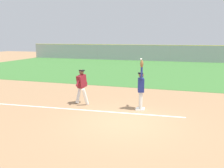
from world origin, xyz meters
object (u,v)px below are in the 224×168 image
Objects in this scene: baseball at (141,59)px; parked_car_silver at (179,55)px; fielder at (141,86)px; first_base at (140,109)px; parked_car_green at (148,54)px; parked_car_blue at (216,55)px; runner at (82,84)px.

parked_car_silver is at bearing 88.53° from baseball.
baseball is at bearing 80.81° from fielder.
parked_car_green is at bearing 98.18° from first_base.
parked_car_blue reaches higher than first_base.
runner is 23.24× the size of baseball.
baseball is at bearing -98.07° from parked_car_silver.
fielder is at bearing -98.12° from parked_car_silver.
fielder is 0.51× the size of parked_car_blue.
baseball is 27.56m from parked_car_silver.
first_base is 5.14× the size of baseball.
parked_car_green is at bearing -95.67° from fielder.
parked_car_silver is at bearing 88.44° from first_base.
parked_car_silver is (0.74, 27.22, 0.63)m from first_base.
parked_car_green is at bearing 172.41° from parked_car_silver.
fielder reaches higher than parked_car_green.
fielder is 27.26m from parked_car_silver.
first_base is 2.31m from baseball.
parked_car_silver is at bearing -171.33° from parked_car_blue.
baseball is 0.02× the size of parked_car_silver.
first_base is 0.08× the size of parked_car_blue.
runner is at bearing -83.04° from parked_car_green.
runner is 27.41m from parked_car_silver.
parked_car_blue is (6.02, 27.76, -0.45)m from fielder.
first_base is at bearing -98.15° from parked_car_silver.
fielder is at bearing -77.01° from parked_car_green.
parked_car_blue is (5.30, 0.52, 0.00)m from parked_car_silver.
baseball reaches higher than first_base.
runner is 27.27m from parked_car_green.
fielder is at bearing 94.67° from baseball.
first_base is at bearing 97.05° from baseball.
parked_car_blue is (8.93, 27.68, -0.32)m from runner.
parked_car_blue is at bearing 77.72° from first_base.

